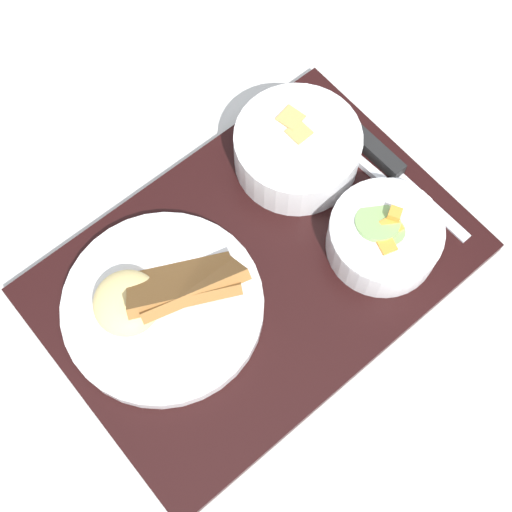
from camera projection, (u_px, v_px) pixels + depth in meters
name	position (u px, v px, depth m)	size (l,w,h in m)	color
ground_plane	(256.00, 272.00, 0.78)	(4.00, 4.00, 0.00)	silver
serving_tray	(256.00, 269.00, 0.78)	(0.47, 0.34, 0.02)	black
bowl_salad	(384.00, 236.00, 0.75)	(0.12, 0.12, 0.06)	white
bowl_soup	(297.00, 147.00, 0.79)	(0.14, 0.14, 0.05)	white
plate_main	(163.00, 301.00, 0.73)	(0.21, 0.21, 0.10)	white
knife	(385.00, 161.00, 0.81)	(0.03, 0.18, 0.02)	silver
spoon	(386.00, 183.00, 0.80)	(0.04, 0.15, 0.01)	silver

